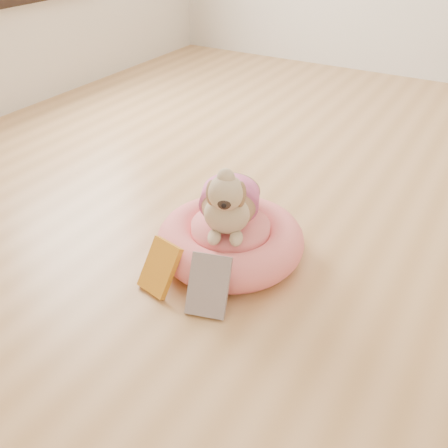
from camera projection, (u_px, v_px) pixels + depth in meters
The scene contains 5 objects.
floor at pixel (276, 193), 2.42m from camera, with size 4.50×4.50×0.00m, color tan.
pet_bed at pixel (230, 240), 1.97m from camera, with size 0.58×0.58×0.15m.
dog at pixel (229, 190), 1.85m from camera, with size 0.28×0.40×0.29m, color brown, non-canonical shape.
book_yellow at pixel (160, 267), 1.79m from camera, with size 0.13×0.02×0.20m, color yellow.
book_white at pixel (209, 285), 1.70m from camera, with size 0.14×0.02×0.21m, color white.
Camera 1 is at (0.85, -1.95, 1.20)m, focal length 40.00 mm.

